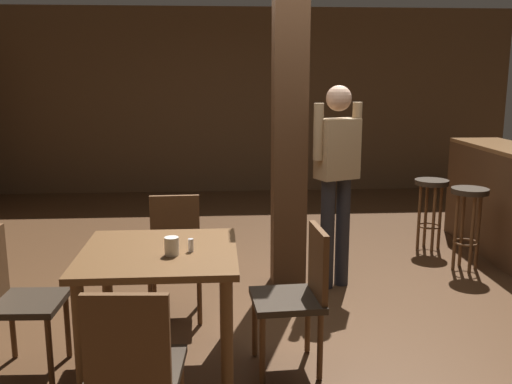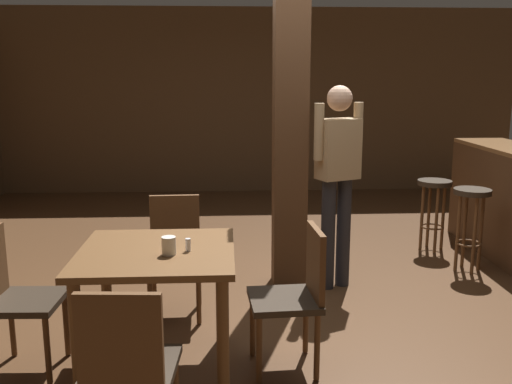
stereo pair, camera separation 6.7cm
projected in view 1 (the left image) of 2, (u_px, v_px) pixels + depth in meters
name	position (u px, v px, depth m)	size (l,w,h in m)	color
ground_plane	(291.00, 298.00, 4.70)	(10.80, 10.80, 0.00)	#4C301C
wall_back	(254.00, 101.00, 8.81)	(8.00, 0.10, 2.80)	brown
pillar	(289.00, 124.00, 4.75)	(0.28, 0.28, 2.80)	#4C301C
dining_table	(160.00, 272.00, 3.43)	(0.93, 0.93, 0.78)	brown
chair_east	(299.00, 291.00, 3.49)	(0.45, 0.45, 0.89)	#2D2319
chair_north	(175.00, 249.00, 4.31)	(0.44, 0.44, 0.89)	#2D2319
chair_south	(134.00, 366.00, 2.59)	(0.45, 0.45, 0.89)	#2D2319
chair_west	(14.00, 294.00, 3.43)	(0.44, 0.44, 0.89)	#2D2319
napkin_cup	(172.00, 246.00, 3.30)	(0.08, 0.08, 0.11)	silver
salt_shaker	(191.00, 245.00, 3.37)	(0.03, 0.03, 0.08)	silver
standing_person	(337.00, 172.00, 4.77)	(0.46, 0.32, 1.72)	tan
bar_counter	(503.00, 202.00, 5.69)	(0.56, 1.89, 1.10)	brown
bar_stool_near	(469.00, 210.00, 5.27)	(0.34, 0.34, 0.78)	#2D2319
bar_stool_mid	(431.00, 197.00, 5.91)	(0.34, 0.34, 0.74)	#2D2319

